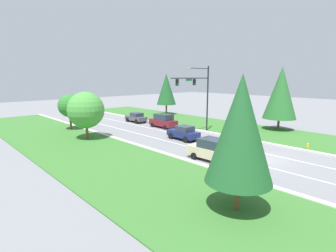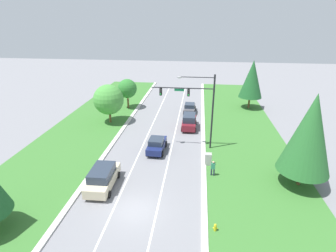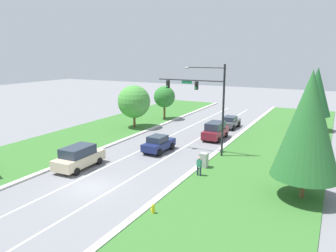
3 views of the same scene
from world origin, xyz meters
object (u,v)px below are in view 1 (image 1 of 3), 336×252
(fire_hydrant, at_px, (308,146))
(conifer_mid_left_tree, at_px, (240,129))
(conifer_near_right_tree, at_px, (281,93))
(champagne_suv, at_px, (215,150))
(burgundy_suv, at_px, (163,121))
(graphite_sedan, at_px, (136,117))
(oak_near_left_tree, at_px, (86,110))
(conifer_far_right_tree, at_px, (166,89))
(oak_far_left_tree, at_px, (70,106))
(traffic_signal_mast, at_px, (199,89))
(pedestrian, at_px, (245,130))
(utility_cabinet, at_px, (229,130))
(navy_sedan, at_px, (184,133))

(fire_hydrant, bearing_deg, conifer_mid_left_tree, -173.26)
(conifer_near_right_tree, distance_m, conifer_mid_left_tree, 26.07)
(champagne_suv, bearing_deg, burgundy_suv, 62.63)
(graphite_sedan, xyz_separation_m, oak_near_left_tree, (-11.66, -5.84, 2.75))
(fire_hydrant, bearing_deg, conifer_far_right_tree, 76.42)
(graphite_sedan, bearing_deg, oak_far_left_tree, 174.96)
(oak_near_left_tree, bearing_deg, fire_hydrant, -54.11)
(traffic_signal_mast, height_order, graphite_sedan, traffic_signal_mast)
(champagne_suv, height_order, fire_hydrant, champagne_suv)
(fire_hydrant, distance_m, conifer_far_right_tree, 30.78)
(champagne_suv, bearing_deg, graphite_sedan, 70.35)
(champagne_suv, distance_m, fire_hydrant, 11.05)
(burgundy_suv, relative_size, oak_far_left_tree, 0.89)
(conifer_near_right_tree, xyz_separation_m, conifer_far_right_tree, (-0.94, 22.74, -0.16))
(champagne_suv, height_order, pedestrian, champagne_suv)
(traffic_signal_mast, distance_m, conifer_near_right_tree, 11.92)
(burgundy_suv, height_order, utility_cabinet, burgundy_suv)
(pedestrian, relative_size, conifer_mid_left_tree, 0.22)
(utility_cabinet, bearing_deg, navy_sedan, 157.58)
(conifer_mid_left_tree, bearing_deg, fire_hydrant, 6.74)
(graphite_sedan, relative_size, conifer_mid_left_tree, 0.55)
(traffic_signal_mast, bearing_deg, graphite_sedan, 95.17)
(champagne_suv, xyz_separation_m, conifer_near_right_tree, (18.18, 2.41, 4.29))
(utility_cabinet, height_order, pedestrian, pedestrian)
(oak_near_left_tree, bearing_deg, graphite_sedan, 26.62)
(champagne_suv, relative_size, fire_hydrant, 7.13)
(burgundy_suv, distance_m, graphite_sedan, 6.61)
(conifer_near_right_tree, bearing_deg, graphite_sedan, 119.86)
(fire_hydrant, bearing_deg, traffic_signal_mast, 97.80)
(pedestrian, bearing_deg, conifer_mid_left_tree, 39.19)
(conifer_far_right_tree, distance_m, oak_far_left_tree, 21.04)
(burgundy_suv, distance_m, oak_far_left_tree, 13.60)
(pedestrian, xyz_separation_m, conifer_far_right_tree, (7.04, 22.15, 4.21))
(navy_sedan, relative_size, graphite_sedan, 1.00)
(champagne_suv, distance_m, oak_far_left_tree, 23.20)
(pedestrian, bearing_deg, graphite_sedan, -70.90)
(oak_near_left_tree, height_order, conifer_far_right_tree, conifer_far_right_tree)
(navy_sedan, distance_m, conifer_far_right_tree, 22.54)
(conifer_far_right_tree, xyz_separation_m, conifer_mid_left_tree, (-23.61, -31.50, -0.44))
(graphite_sedan, relative_size, oak_far_left_tree, 0.82)
(utility_cabinet, bearing_deg, pedestrian, -78.76)
(graphite_sedan, bearing_deg, traffic_signal_mast, -83.89)
(traffic_signal_mast, xyz_separation_m, conifer_near_right_tree, (9.91, -6.60, -0.57))
(conifer_far_right_tree, relative_size, oak_far_left_tree, 1.62)
(traffic_signal_mast, xyz_separation_m, champagne_suv, (-8.27, -9.01, -4.86))
(oak_near_left_tree, xyz_separation_m, oak_far_left_tree, (0.93, 6.97, -0.11))
(oak_near_left_tree, xyz_separation_m, conifer_far_right_tree, (21.78, 9.33, 1.57))
(navy_sedan, distance_m, conifer_near_right_tree, 15.86)
(navy_sedan, bearing_deg, oak_far_left_tree, 118.12)
(graphite_sedan, height_order, conifer_mid_left_tree, conifer_mid_left_tree)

